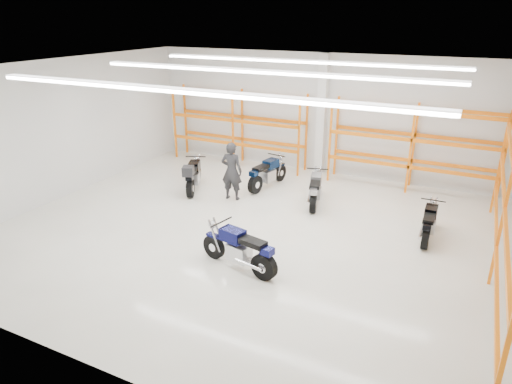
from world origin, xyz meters
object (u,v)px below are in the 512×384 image
at_px(motorcycle_back_a, 193,176).
at_px(motorcycle_main, 241,251).
at_px(motorcycle_back_b, 266,174).
at_px(structural_column, 322,115).
at_px(motorcycle_back_d, 429,224).
at_px(standing_man, 232,171).
at_px(motorcycle_back_c, 315,190).

bearing_deg(motorcycle_back_a, motorcycle_main, -44.72).
xyz_separation_m(motorcycle_back_b, structural_column, (1.14, 2.43, 1.74)).
distance_m(motorcycle_back_b, motorcycle_back_d, 5.89).
bearing_deg(standing_man, motorcycle_back_b, -119.57).
xyz_separation_m(motorcycle_back_a, motorcycle_back_b, (2.15, 1.42, -0.05)).
height_order(motorcycle_back_b, motorcycle_back_d, motorcycle_back_b).
height_order(motorcycle_main, motorcycle_back_a, motorcycle_back_a).
distance_m(motorcycle_back_c, structural_column, 3.71).
distance_m(motorcycle_back_b, standing_man, 1.64).
height_order(motorcycle_back_d, standing_man, standing_man).
xyz_separation_m(motorcycle_back_d, standing_man, (-6.25, 0.22, 0.52)).
distance_m(motorcycle_main, motorcycle_back_c, 4.64).
distance_m(motorcycle_back_a, structural_column, 5.34).
bearing_deg(motorcycle_back_d, standing_man, 177.99).
height_order(motorcycle_main, motorcycle_back_b, motorcycle_main).
distance_m(motorcycle_back_a, motorcycle_back_b, 2.58).
distance_m(motorcycle_back_b, structural_column, 3.20).
bearing_deg(motorcycle_back_b, structural_column, 64.83).
height_order(motorcycle_back_a, structural_column, structural_column).
relative_size(standing_man, structural_column, 0.43).
distance_m(motorcycle_back_a, motorcycle_back_d, 7.81).
xyz_separation_m(motorcycle_main, motorcycle_back_a, (-3.96, 3.92, 0.04)).
xyz_separation_m(motorcycle_back_a, motorcycle_back_d, (7.80, -0.25, -0.10)).
bearing_deg(motorcycle_back_c, motorcycle_back_d, -14.98).
height_order(motorcycle_main, standing_man, standing_man).
xyz_separation_m(motorcycle_main, standing_man, (-2.40, 3.89, 0.46)).
relative_size(motorcycle_back_d, standing_man, 1.01).
bearing_deg(standing_man, motorcycle_back_a, -8.23).
height_order(motorcycle_back_a, motorcycle_back_b, motorcycle_back_a).
xyz_separation_m(motorcycle_back_a, standing_man, (1.56, -0.03, 0.42)).
bearing_deg(motorcycle_back_a, structural_column, 49.47).
height_order(motorcycle_back_c, motorcycle_back_d, motorcycle_back_c).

